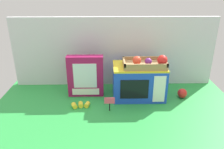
{
  "coord_description": "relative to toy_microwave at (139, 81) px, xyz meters",
  "views": [
    {
      "loc": [
        -0.06,
        -1.49,
        0.81
      ],
      "look_at": [
        -0.02,
        0.02,
        0.17
      ],
      "focal_mm": 35.7,
      "sensor_mm": 36.0,
      "label": 1
    }
  ],
  "objects": [
    {
      "name": "ground_plane",
      "position": [
        -0.17,
        -0.0,
        -0.12
      ],
      "size": [
        1.7,
        1.7,
        0.0
      ],
      "primitive_type": "plane",
      "color": "green",
      "rests_on": "ground"
    },
    {
      "name": "cookie_set_box",
      "position": [
        -0.39,
        0.03,
        0.03
      ],
      "size": [
        0.26,
        0.07,
        0.31
      ],
      "color": "#99144C",
      "rests_on": "ground"
    },
    {
      "name": "display_back_panel",
      "position": [
        -0.17,
        0.23,
        0.16
      ],
      "size": [
        1.61,
        0.03,
        0.56
      ],
      "primitive_type": "cube",
      "color": "silver",
      "rests_on": "ground"
    },
    {
      "name": "toy_microwave",
      "position": [
        0.0,
        0.0,
        0.0
      ],
      "size": [
        0.38,
        0.25,
        0.25
      ],
      "color": "blue",
      "rests_on": "ground"
    },
    {
      "name": "loose_toy_banana",
      "position": [
        -0.42,
        -0.15,
        -0.11
      ],
      "size": [
        0.13,
        0.06,
        0.03
      ],
      "color": "yellow",
      "rests_on": "ground"
    },
    {
      "name": "price_sign",
      "position": [
        -0.22,
        -0.2,
        -0.06
      ],
      "size": [
        0.07,
        0.01,
        0.1
      ],
      "color": "black",
      "rests_on": "ground"
    },
    {
      "name": "food_groups_crate",
      "position": [
        0.04,
        -0.03,
        0.15
      ],
      "size": [
        0.3,
        0.17,
        0.1
      ],
      "color": "#A37F51",
      "rests_on": "toy_microwave"
    },
    {
      "name": "loose_toy_apple",
      "position": [
        0.33,
        -0.03,
        -0.09
      ],
      "size": [
        0.07,
        0.07,
        0.07
      ],
      "primitive_type": "sphere",
      "color": "red",
      "rests_on": "ground"
    }
  ]
}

